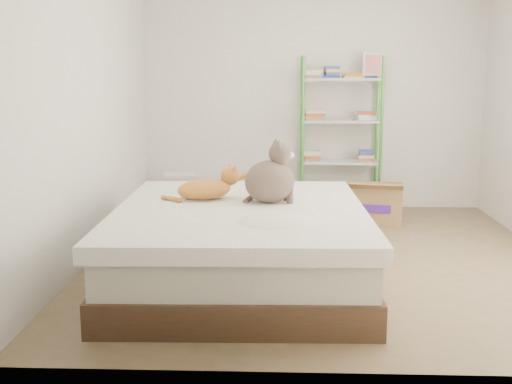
{
  "coord_description": "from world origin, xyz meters",
  "views": [
    {
      "loc": [
        -0.36,
        -5.18,
        1.52
      ],
      "look_at": [
        -0.54,
        -0.36,
        0.62
      ],
      "focal_mm": 45.0,
      "sensor_mm": 36.0,
      "label": 1
    }
  ],
  "objects_px": {
    "shelf_unit": "(341,129)",
    "cardboard_box": "(375,203)",
    "white_bin": "(180,192)",
    "grey_cat": "(270,172)",
    "orange_cat": "(204,187)",
    "bed": "(241,245)"
  },
  "relations": [
    {
      "from": "orange_cat",
      "to": "cardboard_box",
      "type": "xyz_separation_m",
      "value": [
        1.55,
        1.72,
        -0.47
      ]
    },
    {
      "from": "grey_cat",
      "to": "white_bin",
      "type": "xyz_separation_m",
      "value": [
        -1.04,
        2.35,
        -0.59
      ]
    },
    {
      "from": "white_bin",
      "to": "shelf_unit",
      "type": "bearing_deg",
      "value": 1.0
    },
    {
      "from": "grey_cat",
      "to": "orange_cat",
      "type": "bearing_deg",
      "value": 64.94
    },
    {
      "from": "orange_cat",
      "to": "cardboard_box",
      "type": "distance_m",
      "value": 2.36
    },
    {
      "from": "orange_cat",
      "to": "grey_cat",
      "type": "relative_size",
      "value": 1.09
    },
    {
      "from": "grey_cat",
      "to": "shelf_unit",
      "type": "relative_size",
      "value": 0.26
    },
    {
      "from": "shelf_unit",
      "to": "cardboard_box",
      "type": "distance_m",
      "value": 0.96
    },
    {
      "from": "bed",
      "to": "orange_cat",
      "type": "bearing_deg",
      "value": 137.56
    },
    {
      "from": "orange_cat",
      "to": "white_bin",
      "type": "distance_m",
      "value": 2.36
    },
    {
      "from": "grey_cat",
      "to": "white_bin",
      "type": "relative_size",
      "value": 1.12
    },
    {
      "from": "orange_cat",
      "to": "shelf_unit",
      "type": "xyz_separation_m",
      "value": [
        1.24,
        2.28,
        0.25
      ]
    },
    {
      "from": "bed",
      "to": "grey_cat",
      "type": "height_order",
      "value": "grey_cat"
    },
    {
      "from": "shelf_unit",
      "to": "white_bin",
      "type": "relative_size",
      "value": 4.26
    },
    {
      "from": "grey_cat",
      "to": "cardboard_box",
      "type": "relative_size",
      "value": 0.73
    },
    {
      "from": "grey_cat",
      "to": "shelf_unit",
      "type": "height_order",
      "value": "shelf_unit"
    },
    {
      "from": "bed",
      "to": "grey_cat",
      "type": "distance_m",
      "value": 0.57
    },
    {
      "from": "orange_cat",
      "to": "grey_cat",
      "type": "distance_m",
      "value": 0.52
    },
    {
      "from": "shelf_unit",
      "to": "white_bin",
      "type": "height_order",
      "value": "shelf_unit"
    },
    {
      "from": "cardboard_box",
      "to": "white_bin",
      "type": "height_order",
      "value": "cardboard_box"
    },
    {
      "from": "cardboard_box",
      "to": "bed",
      "type": "bearing_deg",
      "value": -112.44
    },
    {
      "from": "orange_cat",
      "to": "shelf_unit",
      "type": "distance_m",
      "value": 2.61
    }
  ]
}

